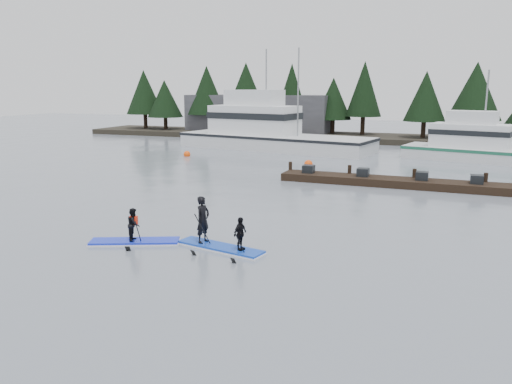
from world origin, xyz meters
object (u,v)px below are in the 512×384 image
(fishing_boat_medium, at_px, (485,154))
(paddleboard_solo, at_px, (134,232))
(paddleboard_duo, at_px, (217,232))
(floating_dock, at_px, (396,182))
(fishing_boat_large, at_px, (269,140))

(fishing_boat_medium, relative_size, paddleboard_solo, 4.09)
(fishing_boat_medium, relative_size, paddleboard_duo, 3.90)
(floating_dock, distance_m, paddleboard_duo, 15.63)
(fishing_boat_medium, xyz_separation_m, paddleboard_duo, (-10.77, -28.29, 0.07))
(fishing_boat_large, bearing_deg, fishing_boat_medium, 5.77)
(fishing_boat_medium, distance_m, paddleboard_duo, 30.28)
(floating_dock, bearing_deg, paddleboard_duo, -107.70)
(fishing_boat_large, height_order, paddleboard_solo, fishing_boat_large)
(fishing_boat_large, distance_m, paddleboard_solo, 30.93)
(paddleboard_duo, bearing_deg, fishing_boat_medium, 81.12)
(fishing_boat_large, relative_size, floating_dock, 1.40)
(fishing_boat_medium, height_order, floating_dock, fishing_boat_medium)
(paddleboard_solo, bearing_deg, fishing_boat_large, 76.69)
(floating_dock, bearing_deg, fishing_boat_large, 132.76)
(fishing_boat_large, height_order, fishing_boat_medium, fishing_boat_large)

